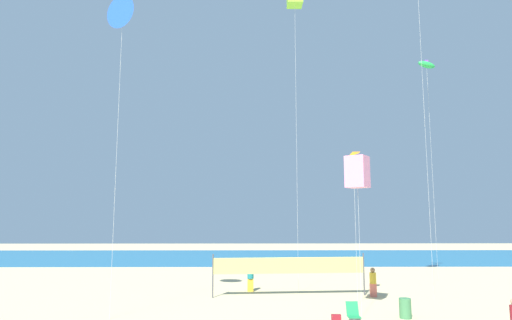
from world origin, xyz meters
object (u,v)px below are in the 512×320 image
object	(u,v)px
beachgoer_teal_shirt	(250,276)
folding_beach_chair	(353,312)
kite_green_inflatable	(427,65)
beach_handbag	(336,318)
beachgoer_mustard_shirt	(373,281)
kite_orange_diamond	(353,154)
trash_barrel	(405,308)
kite_pink_box	(357,172)
kite_blue_delta	(123,13)
volleyball_net	(289,267)

from	to	relation	value
beachgoer_teal_shirt	folding_beach_chair	size ratio (longest dim) A/B	1.88
kite_green_inflatable	beach_handbag	bearing A→B (deg)	-129.75
beachgoer_mustard_shirt	kite_orange_diamond	world-z (taller)	kite_orange_diamond
trash_barrel	kite_green_inflatable	size ratio (longest dim) A/B	0.05
beach_handbag	kite_green_inflatable	bearing A→B (deg)	50.25
kite_orange_diamond	trash_barrel	bearing A→B (deg)	-64.68
beachgoer_teal_shirt	kite_orange_diamond	bearing A→B (deg)	-102.19
folding_beach_chair	kite_pink_box	size ratio (longest dim) A/B	0.12
beachgoer_teal_shirt	kite_blue_delta	size ratio (longest dim) A/B	0.11
beachgoer_mustard_shirt	kite_pink_box	distance (m)	7.89
kite_green_inflatable	volleyball_net	bearing A→B (deg)	-154.91
volleyball_net	kite_green_inflatable	size ratio (longest dim) A/B	0.55
folding_beach_chair	trash_barrel	world-z (taller)	folding_beach_chair
beach_handbag	trash_barrel	bearing A→B (deg)	11.53
volleyball_net	kite_pink_box	distance (m)	7.73
kite_pink_box	kite_blue_delta	world-z (taller)	kite_blue_delta
kite_green_inflatable	kite_blue_delta	distance (m)	21.83
kite_orange_diamond	beachgoer_mustard_shirt	bearing A→B (deg)	56.49
beach_handbag	kite_blue_delta	world-z (taller)	kite_blue_delta
folding_beach_chair	kite_orange_diamond	bearing A→B (deg)	33.55
beachgoer_teal_shirt	kite_pink_box	xyz separation A→B (m)	(5.03, -6.95, 5.70)
beachgoer_teal_shirt	trash_barrel	world-z (taller)	beachgoer_teal_shirt
trash_barrel	kite_pink_box	bearing A→B (deg)	175.54
beachgoer_teal_shirt	kite_orange_diamond	xyz separation A→B (m)	(5.53, -4.08, 6.96)
folding_beach_chair	volleyball_net	distance (m)	6.83
kite_green_inflatable	beachgoer_mustard_shirt	bearing A→B (deg)	-138.89
trash_barrel	kite_blue_delta	size ratio (longest dim) A/B	0.06
trash_barrel	kite_orange_diamond	world-z (taller)	kite_orange_diamond
volleyball_net	beach_handbag	distance (m)	6.41
trash_barrel	kite_green_inflatable	bearing A→B (deg)	60.17
folding_beach_chair	kite_orange_diamond	world-z (taller)	kite_orange_diamond
beachgoer_teal_shirt	beach_handbag	bearing A→B (deg)	-130.10
beachgoer_teal_shirt	trash_barrel	distance (m)	9.95
beachgoer_teal_shirt	volleyball_net	world-z (taller)	volleyball_net
trash_barrel	kite_blue_delta	world-z (taller)	kite_blue_delta
folding_beach_chair	kite_blue_delta	size ratio (longest dim) A/B	0.06
trash_barrel	kite_pink_box	xyz separation A→B (m)	(-1.92, 0.15, 6.15)
kite_pink_box	kite_green_inflatable	bearing A→B (deg)	52.42
trash_barrel	kite_orange_diamond	xyz separation A→B (m)	(-1.43, 3.02, 7.41)
volleyball_net	kite_green_inflatable	bearing A→B (deg)	25.09
kite_blue_delta	beachgoer_mustard_shirt	bearing A→B (deg)	21.63
trash_barrel	volleyball_net	size ratio (longest dim) A/B	0.10
folding_beach_chair	kite_green_inflatable	size ratio (longest dim) A/B	0.06
trash_barrel	beach_handbag	xyz separation A→B (m)	(-3.23, -0.66, -0.28)
beachgoer_teal_shirt	volleyball_net	bearing A→B (deg)	-102.95
folding_beach_chair	beach_handbag	bearing A→B (deg)	114.21
volleyball_net	kite_pink_box	size ratio (longest dim) A/B	1.20
beachgoer_mustard_shirt	kite_pink_box	xyz separation A→B (m)	(-1.95, -5.07, 5.72)
trash_barrel	volleyball_net	bearing A→B (deg)	131.11
beachgoer_mustard_shirt	kite_orange_diamond	bearing A→B (deg)	-64.36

